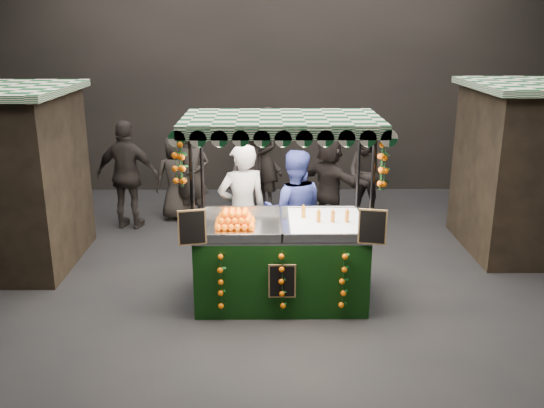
{
  "coord_description": "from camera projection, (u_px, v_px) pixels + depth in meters",
  "views": [
    {
      "loc": [
        -0.16,
        -7.27,
        3.43
      ],
      "look_at": [
        -0.09,
        0.15,
        1.16
      ],
      "focal_mm": 39.0,
      "sensor_mm": 36.0,
      "label": 1
    }
  ],
  "objects": [
    {
      "name": "ground",
      "position": [
        279.0,
        289.0,
        7.95
      ],
      "size": [
        12.0,
        12.0,
        0.0
      ],
      "primitive_type": "plane",
      "color": "black",
      "rests_on": "ground"
    },
    {
      "name": "market_hall",
      "position": [
        279.0,
        27.0,
        6.96
      ],
      "size": [
        12.1,
        10.1,
        5.05
      ],
      "color": "black",
      "rests_on": "ground"
    },
    {
      "name": "juice_stall",
      "position": [
        282.0,
        247.0,
        7.43
      ],
      "size": [
        2.45,
        1.44,
        2.37
      ],
      "color": "black",
      "rests_on": "ground"
    },
    {
      "name": "vendor_grey",
      "position": [
        242.0,
        211.0,
        8.17
      ],
      "size": [
        0.8,
        0.64,
        1.9
      ],
      "rotation": [
        0.0,
        0.0,
        3.46
      ],
      "color": "gray",
      "rests_on": "ground"
    },
    {
      "name": "vendor_blue",
      "position": [
        294.0,
        212.0,
        8.33
      ],
      "size": [
        0.88,
        0.69,
        1.77
      ],
      "rotation": [
        0.0,
        0.0,
        3.12
      ],
      "color": "navy",
      "rests_on": "ground"
    },
    {
      "name": "shopper_0",
      "position": [
        192.0,
        176.0,
        10.44
      ],
      "size": [
        0.67,
        0.5,
        1.69
      ],
      "rotation": [
        0.0,
        0.0,
        -0.16
      ],
      "color": "#2A2522",
      "rests_on": "ground"
    },
    {
      "name": "shopper_1",
      "position": [
        367.0,
        174.0,
        10.83
      ],
      "size": [
        0.97,
        0.95,
        1.58
      ],
      "rotation": [
        0.0,
        0.0,
        -0.7
      ],
      "color": "black",
      "rests_on": "ground"
    },
    {
      "name": "shopper_2",
      "position": [
        128.0,
        175.0,
        10.1
      ],
      "size": [
        1.16,
        0.62,
        1.88
      ],
      "rotation": [
        0.0,
        0.0,
        2.99
      ],
      "color": "black",
      "rests_on": "ground"
    },
    {
      "name": "shopper_3",
      "position": [
        256.0,
        164.0,
        11.1
      ],
      "size": [
        1.34,
        1.22,
        1.8
      ],
      "rotation": [
        0.0,
        0.0,
        0.61
      ],
      "color": "black",
      "rests_on": "ground"
    },
    {
      "name": "shopper_4",
      "position": [
        177.0,
        177.0,
        10.62
      ],
      "size": [
        0.85,
        0.66,
        1.55
      ],
      "rotation": [
        0.0,
        0.0,
        3.38
      ],
      "color": "#292521",
      "rests_on": "ground"
    },
    {
      "name": "shopper_5",
      "position": [
        329.0,
        182.0,
        10.2
      ],
      "size": [
        1.34,
        1.45,
        1.61
      ],
      "rotation": [
        0.0,
        0.0,
        2.28
      ],
      "color": "black",
      "rests_on": "ground"
    },
    {
      "name": "shopper_6",
      "position": [
        265.0,
        159.0,
        11.22
      ],
      "size": [
        0.73,
        0.84,
        1.93
      ],
      "rotation": [
        0.0,
        0.0,
        -1.1
      ],
      "color": "black",
      "rests_on": "ground"
    }
  ]
}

